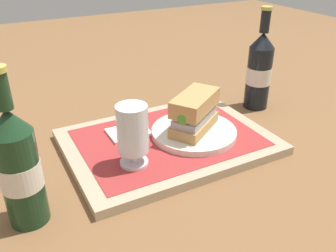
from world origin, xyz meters
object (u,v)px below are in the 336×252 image
at_px(plate, 194,132).
at_px(beer_glass, 133,132).
at_px(sandwich, 194,113).
at_px(second_bottle, 259,70).
at_px(beer_bottle, 19,167).

distance_m(plate, beer_glass, 0.18).
height_order(sandwich, second_bottle, second_bottle).
bearing_deg(second_bottle, beer_glass, 17.59).
bearing_deg(sandwich, plate, 180.00).
xyz_separation_m(plate, beer_glass, (0.16, 0.04, 0.06)).
relative_size(beer_glass, second_bottle, 0.47).
bearing_deg(second_bottle, beer_bottle, 15.53).
bearing_deg(plate, sandwich, 34.13).
distance_m(plate, second_bottle, 0.28).
relative_size(sandwich, beer_bottle, 0.54).
xyz_separation_m(plate, beer_bottle, (0.37, 0.08, 0.08)).
xyz_separation_m(sandwich, beer_bottle, (0.37, 0.08, 0.03)).
bearing_deg(beer_bottle, second_bottle, -164.47).
bearing_deg(second_bottle, plate, 19.40).
distance_m(sandwich, beer_bottle, 0.38).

